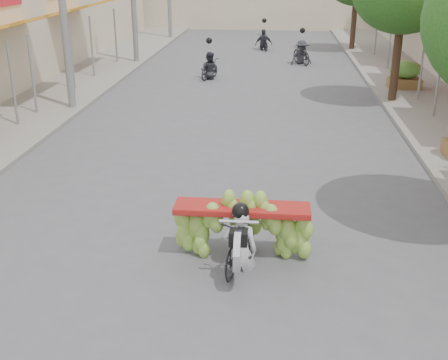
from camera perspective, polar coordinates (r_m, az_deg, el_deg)
ground at (r=7.57m, az=-6.37°, el=-17.25°), size 120.00×120.00×0.00m
sidewalk_left at (r=22.85m, az=-16.39°, el=8.94°), size 4.00×60.00×0.12m
sidewalk_right at (r=22.01m, az=20.31°, el=8.01°), size 4.00×60.00×0.12m
produce_crate_far at (r=22.65m, az=17.94°, el=10.35°), size 1.20×0.88×1.16m
banana_motorbike at (r=9.21m, az=1.76°, el=-4.65°), size 2.25×1.81×1.92m
pedestrian at (r=23.40m, az=17.81°, el=11.19°), size 0.89×0.86×1.58m
bg_motorbike_a at (r=23.89m, az=-1.51°, el=12.06°), size 0.95×1.54×1.95m
bg_motorbike_b at (r=27.57m, az=7.90°, el=13.30°), size 1.19×1.77×1.95m
bg_motorbike_c at (r=31.84m, az=4.07°, el=14.50°), size 1.08×1.57×1.95m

